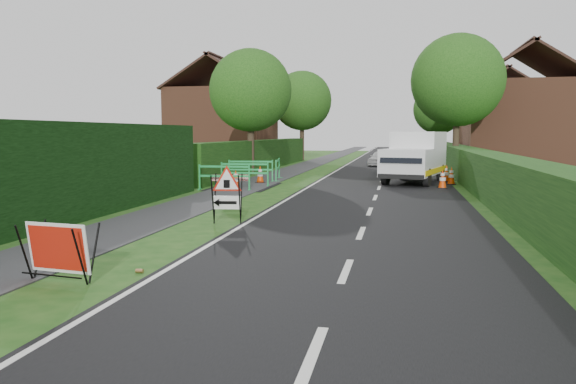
{
  "coord_description": "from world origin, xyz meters",
  "views": [
    {
      "loc": [
        3.32,
        -11.32,
        2.22
      ],
      "look_at": [
        0.52,
        2.64,
        0.72
      ],
      "focal_mm": 35.0,
      "sensor_mm": 36.0,
      "label": 1
    }
  ],
  "objects": [
    {
      "name": "traffic_cone_1",
      "position": [
        5.5,
        13.78,
        0.39
      ],
      "size": [
        0.38,
        0.38,
        0.79
      ],
      "color": "black",
      "rests_on": "ground"
    },
    {
      "name": "red_rect_sign",
      "position": [
        -1.63,
        -4.0,
        0.51
      ],
      "size": [
        1.11,
        0.76,
        0.89
      ],
      "rotation": [
        0.0,
        0.0,
        -0.13
      ],
      "color": "black",
      "rests_on": "ground"
    },
    {
      "name": "works_van",
      "position": [
        3.98,
        14.33,
        1.21
      ],
      "size": [
        3.06,
        5.31,
        2.28
      ],
      "rotation": [
        0.0,
        0.0,
        -0.24
      ],
      "color": "silver",
      "rests_on": "ground"
    },
    {
      "name": "triangle_sign",
      "position": [
        -0.82,
        1.61,
        0.84
      ],
      "size": [
        0.94,
        0.94,
        1.21
      ],
      "rotation": [
        0.0,
        0.0,
        0.14
      ],
      "color": "black",
      "rests_on": "ground"
    },
    {
      "name": "ped_barrier_1",
      "position": [
        -3.11,
        11.44,
        0.63
      ],
      "size": [
        2.07,
        0.43,
        1.0
      ],
      "rotation": [
        0.0,
        0.0,
        0.04
      ],
      "color": "green",
      "rests_on": "ground"
    },
    {
      "name": "tree_ne",
      "position": [
        6.4,
        22.0,
        5.17
      ],
      "size": [
        5.2,
        5.2,
        7.79
      ],
      "color": "#2D2116",
      "rests_on": "ground"
    },
    {
      "name": "hedge_west_near",
      "position": [
        -5.0,
        0.0,
        0.0
      ],
      "size": [
        1.1,
        18.0,
        2.5
      ],
      "primitive_type": "cube",
      "color": "black",
      "rests_on": "ground"
    },
    {
      "name": "hedge_west_far",
      "position": [
        -5.0,
        22.0,
        0.0
      ],
      "size": [
        1.0,
        24.0,
        1.8
      ],
      "primitive_type": "cube",
      "color": "#14380F",
      "rests_on": "ground"
    },
    {
      "name": "house_east_b",
      "position": [
        12.0,
        42.0,
        2.9
      ],
      "size": [
        7.5,
        7.4,
        7.88
      ],
      "color": "brown",
      "rests_on": "ground"
    },
    {
      "name": "hatchback_car",
      "position": [
        2.03,
        27.13,
        0.53
      ],
      "size": [
        1.85,
        3.32,
        1.07
      ],
      "primitive_type": "imported",
      "rotation": [
        0.0,
        0.0,
        -0.2
      ],
      "color": "silver",
      "rests_on": "ground"
    },
    {
      "name": "road_surface",
      "position": [
        2.5,
        35.0,
        0.0
      ],
      "size": [
        6.0,
        90.0,
        0.02
      ],
      "primitive_type": "cube",
      "color": "black",
      "rests_on": "ground"
    },
    {
      "name": "tree_nw",
      "position": [
        -4.6,
        18.0,
        4.48
      ],
      "size": [
        4.4,
        4.4,
        6.7
      ],
      "color": "#2D2116",
      "rests_on": "ground"
    },
    {
      "name": "ped_barrier_2",
      "position": [
        -3.42,
        13.56,
        0.63
      ],
      "size": [
        2.09,
        0.63,
        1.0
      ],
      "rotation": [
        0.0,
        0.0,
        0.14
      ],
      "color": "green",
      "rests_on": "ground"
    },
    {
      "name": "footpath",
      "position": [
        -3.0,
        35.0,
        0.01
      ],
      "size": [
        2.0,
        90.0,
        0.02
      ],
      "primitive_type": "cube",
      "color": "#2D2D30",
      "rests_on": "ground"
    },
    {
      "name": "traffic_cone_0",
      "position": [
        5.01,
        11.96,
        0.39
      ],
      "size": [
        0.38,
        0.38,
        0.79
      ],
      "color": "black",
      "rests_on": "ground"
    },
    {
      "name": "traffic_cone_4",
      "position": [
        -2.8,
        12.88,
        0.39
      ],
      "size": [
        0.38,
        0.38,
        0.79
      ],
      "color": "black",
      "rests_on": "ground"
    },
    {
      "name": "traffic_cone_2",
      "position": [
        5.41,
        15.18,
        0.39
      ],
      "size": [
        0.38,
        0.38,
        0.79
      ],
      "color": "black",
      "rests_on": "ground"
    },
    {
      "name": "house_east_a",
      "position": [
        11.0,
        28.0,
        2.9
      ],
      "size": [
        7.5,
        7.4,
        7.88
      ],
      "color": "brown",
      "rests_on": "ground"
    },
    {
      "name": "litter_can",
      "position": [
        -0.72,
        -3.21,
        0.0
      ],
      "size": [
        0.12,
        0.07,
        0.07
      ],
      "primitive_type": "cylinder",
      "rotation": [
        0.0,
        1.57,
        0.0
      ],
      "color": "#BF7F4C",
      "rests_on": "ground"
    },
    {
      "name": "traffic_cone_3",
      "position": [
        -3.08,
        10.04,
        0.39
      ],
      "size": [
        0.38,
        0.38,
        0.79
      ],
      "color": "black",
      "rests_on": "ground"
    },
    {
      "name": "ground",
      "position": [
        0.0,
        0.0,
        0.0
      ],
      "size": [
        120.0,
        120.0,
        0.0
      ],
      "primitive_type": "plane",
      "color": "#1B4A15",
      "rests_on": "ground"
    },
    {
      "name": "redwhite_plank",
      "position": [
        -3.31,
        10.0,
        0.0
      ],
      "size": [
        1.47,
        0.36,
        0.25
      ],
      "primitive_type": "cube",
      "rotation": [
        0.0,
        0.0,
        0.22
      ],
      "color": "red",
      "rests_on": "ground"
    },
    {
      "name": "hedge_east",
      "position": [
        6.5,
        16.0,
        0.0
      ],
      "size": [
        1.2,
        50.0,
        1.5
      ],
      "primitive_type": "cube",
      "color": "#14380F",
      "rests_on": "ground"
    },
    {
      "name": "ped_barrier_0",
      "position": [
        -3.42,
        9.61,
        0.63
      ],
      "size": [
        2.07,
        0.44,
        1.0
      ],
      "rotation": [
        0.0,
        0.0,
        0.04
      ],
      "color": "green",
      "rests_on": "ground"
    },
    {
      "name": "house_west",
      "position": [
        -10.0,
        30.0,
        2.9
      ],
      "size": [
        7.5,
        7.4,
        7.88
      ],
      "color": "brown",
      "rests_on": "ground"
    },
    {
      "name": "tree_fw",
      "position": [
        -4.6,
        34.0,
        4.83
      ],
      "size": [
        4.8,
        4.8,
        7.24
      ],
      "color": "#2D2116",
      "rests_on": "ground"
    },
    {
      "name": "tree_fe",
      "position": [
        6.4,
        38.0,
        4.22
      ],
      "size": [
        4.2,
        4.2,
        6.33
      ],
      "color": "#2D2116",
      "rests_on": "ground"
    },
    {
      "name": "ped_barrier_3",
      "position": [
        -2.41,
        14.72,
        0.63
      ],
      "size": [
        0.64,
        2.09,
        1.0
      ],
      "rotation": [
        0.0,
        0.0,
        1.71
      ],
      "color": "green",
      "rests_on": "ground"
    }
  ]
}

